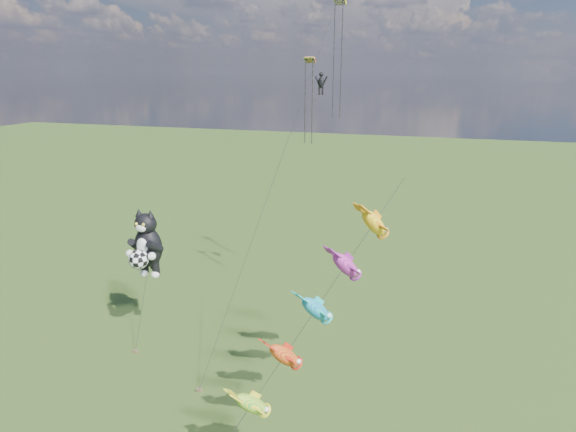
% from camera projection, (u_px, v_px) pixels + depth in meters
% --- Properties ---
extents(ground, '(300.00, 300.00, 0.00)m').
position_uv_depth(ground, '(66.00, 386.00, 34.59)').
color(ground, '#1D390E').
extents(cat_kite_rig, '(2.66, 4.11, 11.25)m').
position_uv_depth(cat_kite_rig, '(146.00, 245.00, 38.82)').
color(cat_kite_rig, brown).
rests_on(cat_kite_rig, ground).
extents(fish_windsock_rig, '(9.44, 13.01, 15.52)m').
position_uv_depth(fish_windsock_rig, '(315.00, 310.00, 27.32)').
color(fish_windsock_rig, brown).
rests_on(fish_windsock_rig, ground).
extents(parafoil_rig, '(6.76, 16.57, 27.87)m').
position_uv_depth(parafoil_rig, '(320.00, 82.00, 39.33)').
color(parafoil_rig, brown).
rests_on(parafoil_rig, ground).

